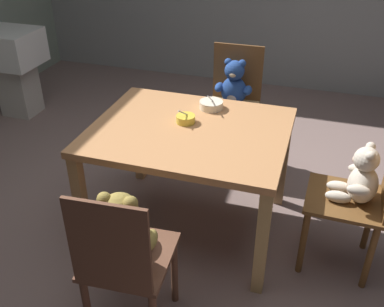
{
  "coord_description": "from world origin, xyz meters",
  "views": [
    {
      "loc": [
        0.68,
        -2.13,
        1.9
      ],
      "look_at": [
        0.0,
        0.05,
        0.51
      ],
      "focal_mm": 41.35,
      "sensor_mm": 36.0,
      "label": 1
    }
  ],
  "objects_px": {
    "dining_table": "(189,142)",
    "teddy_chair_near_right": "(360,187)",
    "sink_basin": "(13,60)",
    "teddy_chair_far_center": "(233,98)",
    "porridge_bowl_yellow_center": "(186,119)",
    "teddy_chair_near_front": "(123,244)",
    "porridge_bowl_cream_far_center": "(211,105)"
  },
  "relations": [
    {
      "from": "dining_table",
      "to": "porridge_bowl_yellow_center",
      "type": "distance_m",
      "value": 0.14
    },
    {
      "from": "dining_table",
      "to": "porridge_bowl_cream_far_center",
      "type": "height_order",
      "value": "porridge_bowl_cream_far_center"
    },
    {
      "from": "porridge_bowl_cream_far_center",
      "to": "teddy_chair_near_right",
      "type": "bearing_deg",
      "value": -20.53
    },
    {
      "from": "porridge_bowl_cream_far_center",
      "to": "teddy_chair_far_center",
      "type": "bearing_deg",
      "value": 87.75
    },
    {
      "from": "teddy_chair_near_right",
      "to": "teddy_chair_far_center",
      "type": "distance_m",
      "value": 1.26
    },
    {
      "from": "teddy_chair_near_front",
      "to": "porridge_bowl_yellow_center",
      "type": "relative_size",
      "value": 7.6
    },
    {
      "from": "teddy_chair_near_front",
      "to": "teddy_chair_far_center",
      "type": "distance_m",
      "value": 1.69
    },
    {
      "from": "porridge_bowl_yellow_center",
      "to": "porridge_bowl_cream_far_center",
      "type": "height_order",
      "value": "porridge_bowl_cream_far_center"
    },
    {
      "from": "dining_table",
      "to": "teddy_chair_near_right",
      "type": "height_order",
      "value": "teddy_chair_near_right"
    },
    {
      "from": "teddy_chair_near_front",
      "to": "teddy_chair_near_right",
      "type": "bearing_deg",
      "value": -54.98
    },
    {
      "from": "teddy_chair_near_front",
      "to": "porridge_bowl_cream_far_center",
      "type": "distance_m",
      "value": 1.16
    },
    {
      "from": "teddy_chair_far_center",
      "to": "porridge_bowl_yellow_center",
      "type": "height_order",
      "value": "teddy_chair_far_center"
    },
    {
      "from": "teddy_chair_far_center",
      "to": "porridge_bowl_yellow_center",
      "type": "relative_size",
      "value": 7.77
    },
    {
      "from": "teddy_chair_far_center",
      "to": "porridge_bowl_cream_far_center",
      "type": "height_order",
      "value": "teddy_chair_far_center"
    },
    {
      "from": "porridge_bowl_yellow_center",
      "to": "porridge_bowl_cream_far_center",
      "type": "bearing_deg",
      "value": 68.05
    },
    {
      "from": "teddy_chair_far_center",
      "to": "sink_basin",
      "type": "bearing_deg",
      "value": -97.6
    },
    {
      "from": "teddy_chair_near_front",
      "to": "porridge_bowl_cream_far_center",
      "type": "xyz_separation_m",
      "value": [
        0.08,
        1.14,
        0.17
      ]
    },
    {
      "from": "teddy_chair_far_center",
      "to": "sink_basin",
      "type": "distance_m",
      "value": 2.14
    },
    {
      "from": "sink_basin",
      "to": "teddy_chair_near_right",
      "type": "bearing_deg",
      "value": -20.9
    },
    {
      "from": "teddy_chair_far_center",
      "to": "sink_basin",
      "type": "height_order",
      "value": "teddy_chair_far_center"
    },
    {
      "from": "teddy_chair_far_center",
      "to": "porridge_bowl_cream_far_center",
      "type": "relative_size",
      "value": 5.81
    },
    {
      "from": "teddy_chair_near_front",
      "to": "teddy_chair_near_right",
      "type": "distance_m",
      "value": 1.27
    },
    {
      "from": "teddy_chair_near_right",
      "to": "sink_basin",
      "type": "xyz_separation_m",
      "value": [
        -3.01,
        1.15,
        -0.01
      ]
    },
    {
      "from": "porridge_bowl_cream_far_center",
      "to": "sink_basin",
      "type": "xyz_separation_m",
      "value": [
        -2.1,
        0.81,
        -0.21
      ]
    },
    {
      "from": "teddy_chair_near_front",
      "to": "teddy_chair_near_right",
      "type": "relative_size",
      "value": 0.94
    },
    {
      "from": "teddy_chair_near_right",
      "to": "porridge_bowl_yellow_center",
      "type": "xyz_separation_m",
      "value": [
        -1.0,
        0.11,
        0.2
      ]
    },
    {
      "from": "dining_table",
      "to": "teddy_chair_near_right",
      "type": "bearing_deg",
      "value": -2.96
    },
    {
      "from": "teddy_chair_near_front",
      "to": "sink_basin",
      "type": "bearing_deg",
      "value": 42.26
    },
    {
      "from": "dining_table",
      "to": "teddy_chair_far_center",
      "type": "height_order",
      "value": "teddy_chair_far_center"
    },
    {
      "from": "teddy_chair_near_right",
      "to": "sink_basin",
      "type": "height_order",
      "value": "teddy_chair_near_right"
    },
    {
      "from": "dining_table",
      "to": "porridge_bowl_cream_far_center",
      "type": "relative_size",
      "value": 7.17
    },
    {
      "from": "teddy_chair_far_center",
      "to": "porridge_bowl_yellow_center",
      "type": "xyz_separation_m",
      "value": [
        -0.11,
        -0.78,
        0.18
      ]
    }
  ]
}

